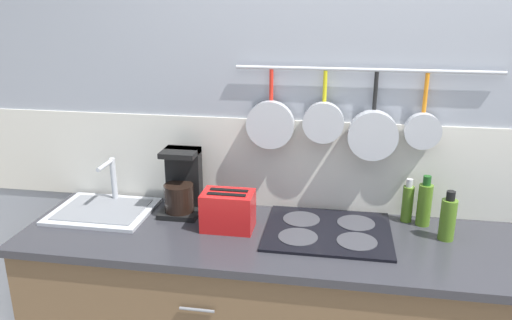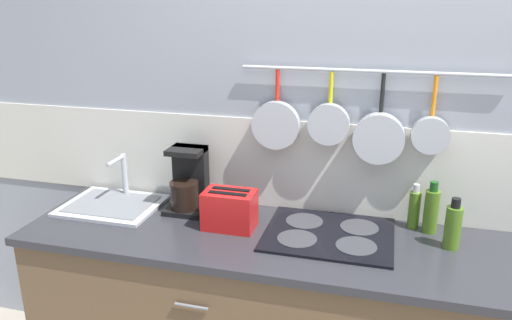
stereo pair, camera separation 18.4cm
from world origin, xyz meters
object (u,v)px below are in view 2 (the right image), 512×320
(coffee_maker, at_px, (188,184))
(bottle_vinegar, at_px, (453,226))
(bottle_hot_sauce, at_px, (431,210))
(bottle_sesame_oil, at_px, (414,209))
(toaster, at_px, (230,210))

(coffee_maker, height_order, bottle_vinegar, coffee_maker)
(bottle_hot_sauce, distance_m, bottle_vinegar, 0.15)
(bottle_vinegar, bearing_deg, coffee_maker, 175.58)
(bottle_sesame_oil, bearing_deg, toaster, -164.76)
(bottle_hot_sauce, bearing_deg, coffee_maker, -177.99)
(coffee_maker, xyz_separation_m, bottle_sesame_oil, (1.03, 0.07, -0.04))
(coffee_maker, distance_m, bottle_vinegar, 1.18)
(bottle_sesame_oil, relative_size, bottle_hot_sauce, 0.88)
(toaster, height_order, bottle_sesame_oil, bottle_sesame_oil)
(coffee_maker, bearing_deg, bottle_vinegar, -4.42)
(bottle_hot_sauce, bearing_deg, bottle_vinegar, -59.71)
(toaster, distance_m, bottle_sesame_oil, 0.81)
(bottle_sesame_oil, distance_m, bottle_vinegar, 0.21)
(toaster, bearing_deg, bottle_vinegar, 3.40)
(toaster, height_order, bottle_hot_sauce, bottle_hot_sauce)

